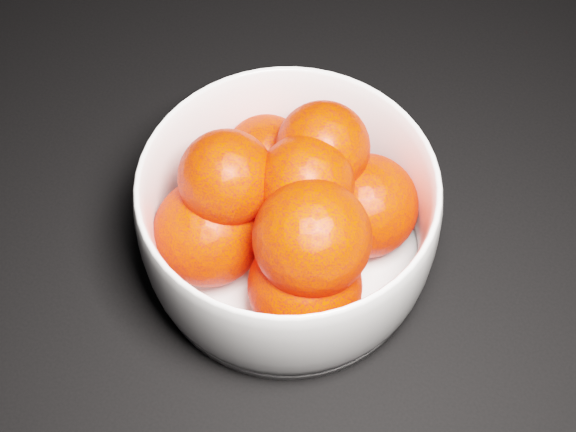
% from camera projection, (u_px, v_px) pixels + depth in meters
% --- Properties ---
extents(ground, '(3.00, 3.00, 0.00)m').
position_uv_depth(ground, '(576.00, 245.00, 0.59)').
color(ground, black).
rests_on(ground, ground).
extents(bowl, '(0.20, 0.20, 0.10)m').
position_uv_depth(bowl, '(288.00, 220.00, 0.55)').
color(bowl, white).
rests_on(bowl, ground).
extents(orange_pile, '(0.16, 0.15, 0.12)m').
position_uv_depth(orange_pile, '(290.00, 212.00, 0.53)').
color(orange_pile, '#F91900').
rests_on(orange_pile, bowl).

